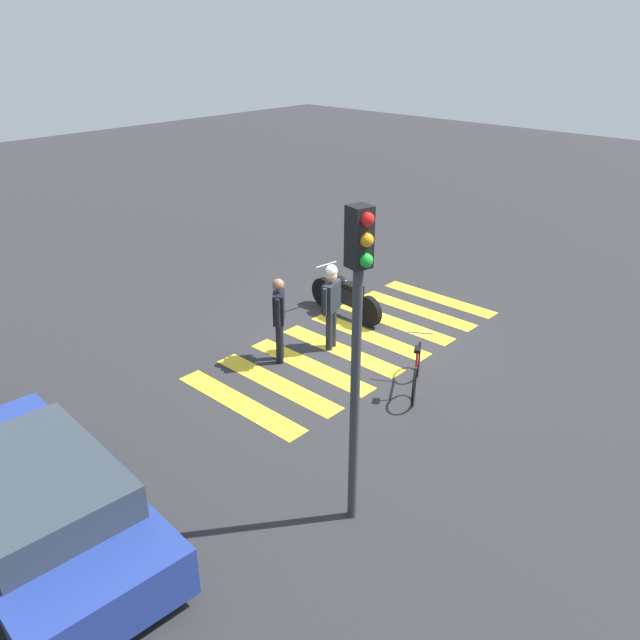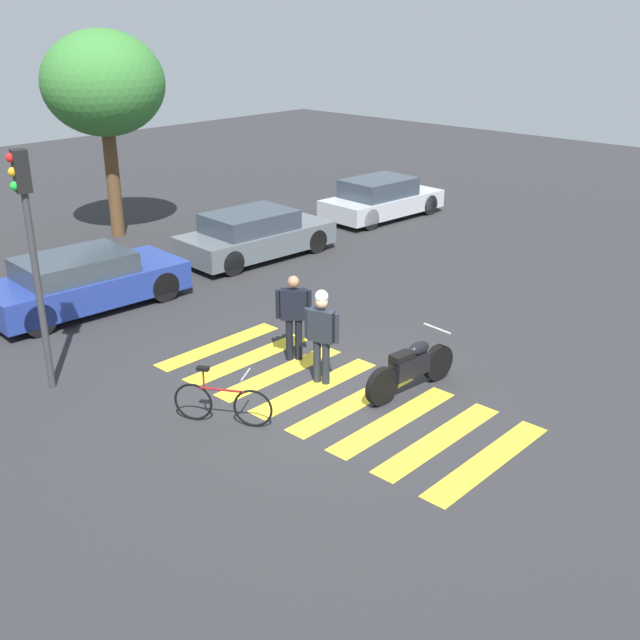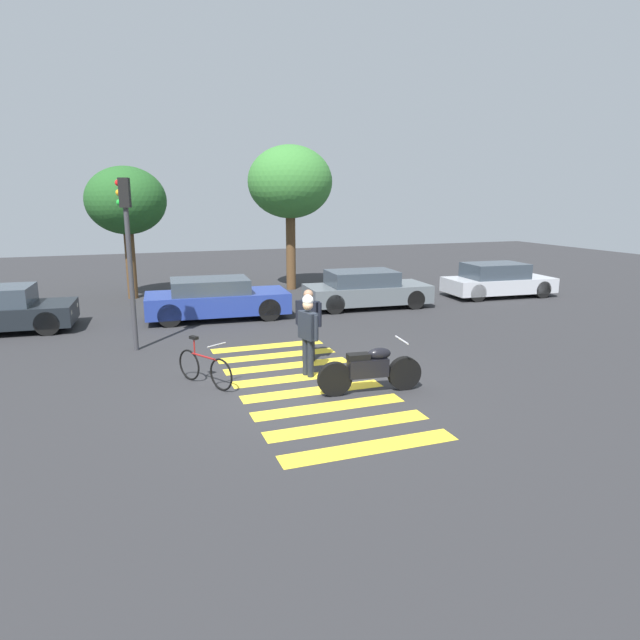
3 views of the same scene
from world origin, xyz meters
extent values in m
plane|color=#2B2B2D|center=(0.00, 0.00, 0.00)|extent=(60.00, 60.00, 0.00)
cylinder|color=black|center=(1.77, -0.97, 0.34)|extent=(0.69, 0.21, 0.68)
cylinder|color=black|center=(0.32, -0.83, 0.34)|extent=(0.69, 0.21, 0.68)
cube|color=black|center=(0.99, -0.90, 0.52)|extent=(0.82, 0.36, 0.36)
ellipsoid|color=black|center=(1.22, -0.92, 0.79)|extent=(0.50, 0.29, 0.24)
cube|color=black|center=(0.79, -0.88, 0.76)|extent=(0.46, 0.28, 0.12)
cylinder|color=#A5A5AD|center=(1.69, -0.97, 1.04)|extent=(0.10, 0.62, 0.04)
torus|color=black|center=(-1.72, 0.22, 0.34)|extent=(0.37, 0.60, 0.67)
torus|color=black|center=(-2.24, 1.11, 0.34)|extent=(0.37, 0.60, 0.67)
cylinder|color=maroon|center=(-1.98, 0.67, 0.62)|extent=(0.44, 0.71, 0.04)
cylinder|color=maroon|center=(-2.14, 0.93, 0.79)|extent=(0.04, 0.04, 0.34)
cube|color=black|center=(-2.14, 0.93, 0.97)|extent=(0.19, 0.22, 0.06)
cylinder|color=#99999E|center=(-1.77, 0.31, 0.94)|extent=(0.41, 0.26, 0.03)
cylinder|color=black|center=(0.53, 1.65, 0.42)|extent=(0.14, 0.14, 0.85)
cylinder|color=black|center=(0.66, 1.52, 0.42)|extent=(0.14, 0.14, 0.85)
cube|color=black|center=(0.60, 1.58, 1.15)|extent=(0.48, 0.50, 0.60)
sphere|color=#8C664C|center=(0.60, 1.58, 1.60)|extent=(0.23, 0.23, 0.23)
cylinder|color=black|center=(0.39, 1.80, 1.15)|extent=(0.09, 0.09, 0.57)
cylinder|color=black|center=(0.80, 1.36, 1.15)|extent=(0.09, 0.09, 0.57)
cylinder|color=#1E232D|center=(0.20, 0.59, 0.42)|extent=(0.14, 0.14, 0.83)
cylinder|color=#1E232D|center=(0.25, 0.42, 0.42)|extent=(0.14, 0.14, 0.83)
cube|color=#1E232D|center=(0.22, 0.50, 1.13)|extent=(0.33, 0.52, 0.59)
sphere|color=tan|center=(0.22, 0.50, 1.58)|extent=(0.23, 0.23, 0.23)
cylinder|color=#1E232D|center=(0.14, 0.79, 1.13)|extent=(0.09, 0.09, 0.56)
cylinder|color=#1E232D|center=(0.30, 0.22, 1.13)|extent=(0.09, 0.09, 0.56)
sphere|color=white|center=(0.22, 0.50, 1.68)|extent=(0.24, 0.24, 0.24)
cube|color=yellow|center=(0.00, -3.15, 0.00)|extent=(2.93, 0.45, 0.01)
cube|color=yellow|center=(0.00, -2.25, 0.00)|extent=(2.93, 0.45, 0.01)
cube|color=yellow|center=(0.00, -1.35, 0.00)|extent=(2.93, 0.45, 0.01)
cube|color=yellow|center=(0.00, -0.45, 0.00)|extent=(2.93, 0.45, 0.01)
cube|color=yellow|center=(0.00, 0.45, 0.00)|extent=(2.93, 0.45, 0.01)
cube|color=yellow|center=(0.00, 1.35, 0.00)|extent=(2.93, 0.45, 0.01)
cube|color=yellow|center=(0.00, 2.25, 0.00)|extent=(2.93, 0.45, 0.01)
cube|color=yellow|center=(0.00, 3.15, 0.00)|extent=(2.93, 0.45, 0.01)
cylinder|color=black|center=(0.82, 6.09, 0.36)|extent=(0.73, 0.27, 0.71)
cylinder|color=black|center=(-2.10, 7.94, 0.36)|extent=(0.73, 0.27, 0.71)
cylinder|color=black|center=(-2.21, 6.30, 0.36)|extent=(0.73, 0.27, 0.71)
cube|color=navy|center=(-0.64, 7.02, 0.52)|extent=(4.58, 2.17, 0.65)
cube|color=#333D47|center=(-0.86, 7.03, 1.07)|extent=(2.51, 1.80, 0.45)
cube|color=#F2EDCC|center=(1.50, 6.27, 0.62)|extent=(0.09, 0.20, 0.12)
cylinder|color=#38383D|center=(-3.24, 3.96, 1.78)|extent=(0.12, 0.12, 3.57)
cube|color=black|center=(-3.24, 3.96, 3.92)|extent=(0.29, 0.29, 0.70)
sphere|color=red|center=(-3.37, 3.99, 4.15)|extent=(0.16, 0.16, 0.16)
sphere|color=orange|center=(-3.37, 3.99, 3.92)|extent=(0.16, 0.16, 0.16)
sphere|color=green|center=(-3.37, 3.99, 3.69)|extent=(0.16, 0.16, 0.16)
camera|label=1|loc=(-7.45, 9.16, 6.04)|focal=35.77mm
camera|label=2|loc=(-9.04, -8.11, 6.36)|focal=43.15mm
camera|label=3|loc=(-3.41, -10.26, 3.80)|focal=30.63mm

